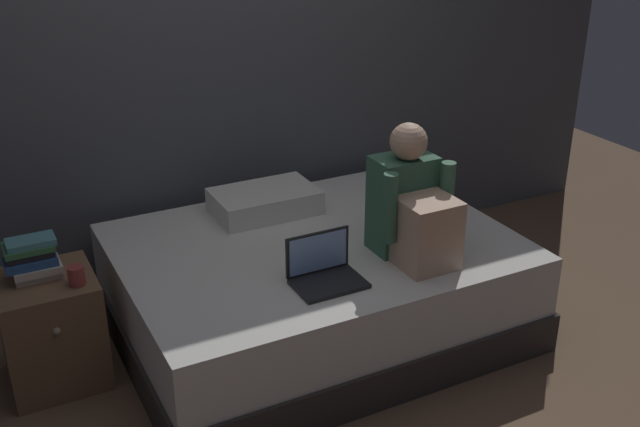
% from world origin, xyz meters
% --- Properties ---
extents(ground_plane, '(8.00, 8.00, 0.00)m').
position_xyz_m(ground_plane, '(0.00, 0.00, 0.00)').
color(ground_plane, brown).
extents(wall_back, '(5.60, 0.10, 2.70)m').
position_xyz_m(wall_back, '(0.00, 1.20, 1.35)').
color(wall_back, '#4C4F54').
rests_on(wall_back, ground_plane).
extents(bed, '(2.00, 1.50, 0.52)m').
position_xyz_m(bed, '(0.20, 0.30, 0.26)').
color(bed, '#332D2B').
rests_on(bed, ground_plane).
extents(nightstand, '(0.44, 0.46, 0.54)m').
position_xyz_m(nightstand, '(-1.10, 0.49, 0.27)').
color(nightstand, brown).
rests_on(nightstand, ground_plane).
extents(person_sitting, '(0.39, 0.44, 0.66)m').
position_xyz_m(person_sitting, '(0.55, -0.04, 0.78)').
color(person_sitting, '#38664C').
rests_on(person_sitting, bed).
extents(laptop, '(0.32, 0.23, 0.22)m').
position_xyz_m(laptop, '(0.05, -0.09, 0.58)').
color(laptop, black).
rests_on(laptop, bed).
extents(pillow, '(0.56, 0.36, 0.13)m').
position_xyz_m(pillow, '(0.12, 0.75, 0.59)').
color(pillow, silver).
rests_on(pillow, bed).
extents(book_stack, '(0.24, 0.18, 0.19)m').
position_xyz_m(book_stack, '(-1.13, 0.52, 0.64)').
color(book_stack, beige).
rests_on(book_stack, nightstand).
extents(mug, '(0.08, 0.08, 0.09)m').
position_xyz_m(mug, '(-0.97, 0.37, 0.59)').
color(mug, '#933833').
rests_on(mug, nightstand).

